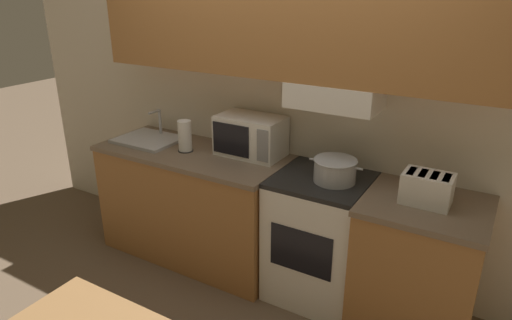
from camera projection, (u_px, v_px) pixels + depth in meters
The scene contains 10 objects.
ground_plane at pixel (286, 256), 3.70m from camera, with size 16.00×16.00×0.00m, color brown.
wall_back at pixel (289, 73), 3.10m from camera, with size 5.19×0.38×2.55m.
lower_counter_main at pixel (195, 203), 3.60m from camera, with size 1.49×0.65×0.89m.
lower_counter_right_stub at pixel (417, 268), 2.79m from camera, with size 0.71×0.65×0.89m.
stove_range at pixel (319, 237), 3.12m from camera, with size 0.61×0.59×0.89m.
cooking_pot at pixel (335, 170), 2.88m from camera, with size 0.36×0.28×0.15m.
microwave at pixel (251, 136), 3.31m from camera, with size 0.48×0.30×0.29m.
toaster at pixel (427, 188), 2.60m from camera, with size 0.29×0.20×0.18m.
sink_basin at pixel (149, 139), 3.64m from camera, with size 0.49×0.40×0.23m.
paper_towel_roll at pixel (185, 136), 3.39m from camera, with size 0.12×0.12×0.24m.
Camera 1 is at (1.40, -2.85, 2.08)m, focal length 32.00 mm.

